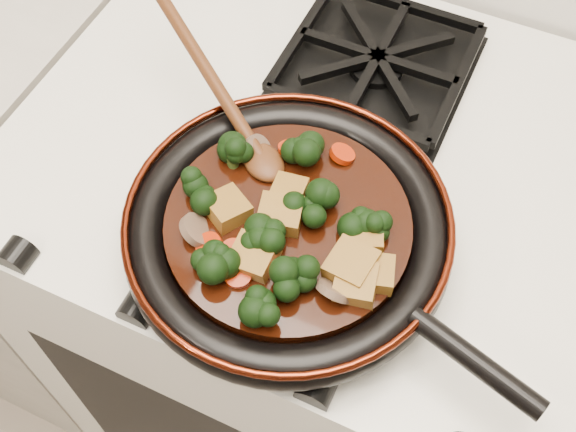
% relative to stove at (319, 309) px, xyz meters
% --- Properties ---
extents(stove, '(0.76, 0.60, 0.90)m').
position_rel_stove_xyz_m(stove, '(0.00, 0.00, 0.00)').
color(stove, white).
rests_on(stove, ground).
extents(burner_grate_front, '(0.23, 0.23, 0.03)m').
position_rel_stove_xyz_m(burner_grate_front, '(0.00, -0.14, 0.46)').
color(burner_grate_front, black).
rests_on(burner_grate_front, stove).
extents(burner_grate_back, '(0.23, 0.23, 0.03)m').
position_rel_stove_xyz_m(burner_grate_back, '(0.00, 0.14, 0.46)').
color(burner_grate_back, black).
rests_on(burner_grate_back, stove).
extents(skillet, '(0.46, 0.34, 0.05)m').
position_rel_stove_xyz_m(skillet, '(0.01, -0.15, 0.49)').
color(skillet, black).
rests_on(skillet, burner_grate_front).
extents(braising_sauce, '(0.25, 0.25, 0.02)m').
position_rel_stove_xyz_m(braising_sauce, '(0.01, -0.15, 0.50)').
color(braising_sauce, black).
rests_on(braising_sauce, skillet).
extents(tofu_cube_0, '(0.05, 0.05, 0.03)m').
position_rel_stove_xyz_m(tofu_cube_0, '(0.10, -0.19, 0.52)').
color(tofu_cube_0, brown).
rests_on(tofu_cube_0, braising_sauce).
extents(tofu_cube_1, '(0.04, 0.04, 0.02)m').
position_rel_stove_xyz_m(tofu_cube_1, '(-0.00, -0.12, 0.52)').
color(tofu_cube_1, brown).
rests_on(tofu_cube_1, braising_sauce).
extents(tofu_cube_2, '(0.05, 0.05, 0.03)m').
position_rel_stove_xyz_m(tofu_cube_2, '(0.09, -0.14, 0.52)').
color(tofu_cube_2, brown).
rests_on(tofu_cube_2, braising_sauce).
extents(tofu_cube_3, '(0.04, 0.04, 0.02)m').
position_rel_stove_xyz_m(tofu_cube_3, '(0.11, -0.17, 0.52)').
color(tofu_cube_3, brown).
rests_on(tofu_cube_3, braising_sauce).
extents(tofu_cube_4, '(0.05, 0.05, 0.03)m').
position_rel_stove_xyz_m(tofu_cube_4, '(0.09, -0.17, 0.52)').
color(tofu_cube_4, brown).
rests_on(tofu_cube_4, braising_sauce).
extents(tofu_cube_5, '(0.05, 0.06, 0.03)m').
position_rel_stove_xyz_m(tofu_cube_5, '(-0.05, -0.17, 0.52)').
color(tofu_cube_5, brown).
rests_on(tofu_cube_5, braising_sauce).
extents(tofu_cube_6, '(0.05, 0.05, 0.02)m').
position_rel_stove_xyz_m(tofu_cube_6, '(0.00, -0.15, 0.52)').
color(tofu_cube_6, brown).
rests_on(tofu_cube_6, braising_sauce).
extents(tofu_cube_7, '(0.04, 0.04, 0.03)m').
position_rel_stove_xyz_m(tofu_cube_7, '(-0.00, -0.20, 0.52)').
color(tofu_cube_7, brown).
rests_on(tofu_cube_7, braising_sauce).
extents(broccoli_floret_0, '(0.08, 0.07, 0.06)m').
position_rel_stove_xyz_m(broccoli_floret_0, '(-0.01, -0.06, 0.52)').
color(broccoli_floret_0, black).
rests_on(broccoli_floret_0, braising_sauce).
extents(broccoli_floret_1, '(0.08, 0.08, 0.07)m').
position_rel_stove_xyz_m(broccoli_floret_1, '(0.02, -0.13, 0.52)').
color(broccoli_floret_1, black).
rests_on(broccoli_floret_1, braising_sauce).
extents(broccoli_floret_2, '(0.07, 0.07, 0.05)m').
position_rel_stove_xyz_m(broccoli_floret_2, '(-0.03, -0.23, 0.52)').
color(broccoli_floret_2, black).
rests_on(broccoli_floret_2, braising_sauce).
extents(broccoli_floret_3, '(0.06, 0.06, 0.05)m').
position_rel_stove_xyz_m(broccoli_floret_3, '(0.00, -0.18, 0.52)').
color(broccoli_floret_3, black).
rests_on(broccoli_floret_3, braising_sauce).
extents(broccoli_floret_4, '(0.09, 0.08, 0.06)m').
position_rel_stove_xyz_m(broccoli_floret_4, '(-0.07, -0.11, 0.52)').
color(broccoli_floret_4, black).
rests_on(broccoli_floret_4, braising_sauce).
extents(broccoli_floret_5, '(0.08, 0.09, 0.07)m').
position_rel_stove_xyz_m(broccoli_floret_5, '(0.03, -0.25, 0.52)').
color(broccoli_floret_5, black).
rests_on(broccoli_floret_5, braising_sauce).
extents(broccoli_floret_6, '(0.08, 0.08, 0.06)m').
position_rel_stove_xyz_m(broccoli_floret_6, '(-0.09, -0.16, 0.52)').
color(broccoli_floret_6, black).
rests_on(broccoli_floret_6, braising_sauce).
extents(broccoli_floret_7, '(0.08, 0.09, 0.07)m').
position_rel_stove_xyz_m(broccoli_floret_7, '(0.04, -0.21, 0.52)').
color(broccoli_floret_7, black).
rests_on(broccoli_floret_7, braising_sauce).
extents(broccoli_floret_8, '(0.08, 0.09, 0.07)m').
position_rel_stove_xyz_m(broccoli_floret_8, '(0.09, -0.13, 0.52)').
color(broccoli_floret_8, black).
rests_on(broccoli_floret_8, braising_sauce).
extents(carrot_coin_0, '(0.03, 0.03, 0.02)m').
position_rel_stove_xyz_m(carrot_coin_0, '(-0.03, -0.07, 0.51)').
color(carrot_coin_0, '#A31F04').
rests_on(carrot_coin_0, braising_sauce).
extents(carrot_coin_1, '(0.03, 0.03, 0.02)m').
position_rel_stove_xyz_m(carrot_coin_1, '(-0.05, -0.21, 0.51)').
color(carrot_coin_1, '#A31F04').
rests_on(carrot_coin_1, braising_sauce).
extents(carrot_coin_2, '(0.03, 0.03, 0.01)m').
position_rel_stove_xyz_m(carrot_coin_2, '(-0.01, -0.23, 0.51)').
color(carrot_coin_2, '#A31F04').
rests_on(carrot_coin_2, braising_sauce).
extents(carrot_coin_3, '(0.03, 0.03, 0.02)m').
position_rel_stove_xyz_m(carrot_coin_3, '(0.03, -0.20, 0.51)').
color(carrot_coin_3, '#A31F04').
rests_on(carrot_coin_3, braising_sauce).
extents(carrot_coin_4, '(0.03, 0.03, 0.01)m').
position_rel_stove_xyz_m(carrot_coin_4, '(-0.02, -0.21, 0.51)').
color(carrot_coin_4, '#A31F04').
rests_on(carrot_coin_4, braising_sauce).
extents(carrot_coin_5, '(0.03, 0.03, 0.02)m').
position_rel_stove_xyz_m(carrot_coin_5, '(0.03, -0.05, 0.51)').
color(carrot_coin_5, '#A31F04').
rests_on(carrot_coin_5, braising_sauce).
extents(mushroom_slice_0, '(0.04, 0.03, 0.03)m').
position_rel_stove_xyz_m(mushroom_slice_0, '(0.08, -0.20, 0.52)').
color(mushroom_slice_0, brown).
rests_on(mushroom_slice_0, braising_sauce).
extents(mushroom_slice_1, '(0.03, 0.04, 0.03)m').
position_rel_stove_xyz_m(mushroom_slice_1, '(-0.06, -0.08, 0.52)').
color(mushroom_slice_1, brown).
rests_on(mushroom_slice_1, braising_sauce).
extents(mushroom_slice_2, '(0.05, 0.05, 0.03)m').
position_rel_stove_xyz_m(mushroom_slice_2, '(-0.07, -0.20, 0.52)').
color(mushroom_slice_2, brown).
rests_on(mushroom_slice_2, braising_sauce).
extents(wooden_spoon, '(0.15, 0.12, 0.27)m').
position_rel_stove_xyz_m(wooden_spoon, '(-0.11, -0.05, 0.53)').
color(wooden_spoon, '#4C2610').
rests_on(wooden_spoon, braising_sauce).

